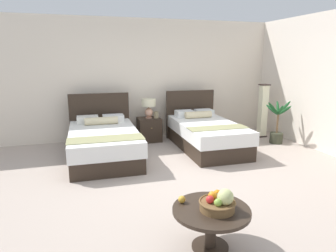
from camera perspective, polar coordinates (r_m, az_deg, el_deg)
The scene contains 14 objects.
ground_plane at distance 4.78m, azimuth 2.47°, elevation -10.24°, with size 10.11×9.27×0.02m, color #AD9C90.
wall_back at distance 7.16m, azimuth -5.00°, elevation 8.84°, with size 10.11×0.12×2.75m, color beige.
wall_side_right at distance 6.58m, azimuth 29.40°, elevation 6.91°, with size 0.12×4.87×2.75m, color silver.
bed_near_window at distance 5.85m, azimuth -12.17°, elevation -2.93°, with size 1.30×2.16×1.12m.
bed_near_corner at distance 6.35m, azimuth 7.16°, elevation -1.43°, with size 1.19×2.14×1.12m.
nightstand at distance 6.86m, azimuth -3.59°, elevation -0.67°, with size 0.51×0.48×0.53m.
table_lamp at distance 6.77m, azimuth -3.69°, elevation 3.88°, with size 0.32×0.32×0.44m.
vase at distance 6.79m, azimuth -2.29°, elevation 2.14°, with size 0.11×0.11×0.15m.
coffee_table at distance 3.10m, azimuth 8.20°, elevation -16.92°, with size 0.77×0.77×0.43m.
fruit_bowl at distance 3.00m, azimuth 9.62°, elevation -14.20°, with size 0.36×0.36×0.23m.
loose_apple at distance 3.12m, azimuth 2.64°, elevation -13.77°, with size 0.07×0.07×0.07m.
loose_orange at distance 3.28m, azimuth 9.40°, elevation -12.51°, with size 0.08×0.08×0.08m.
floor_lamp_corner at distance 7.51m, azimuth 17.59°, elevation 2.77°, with size 0.21×0.21×1.26m.
potted_palm at distance 7.08m, azimuth 20.04°, elevation -0.57°, with size 0.59×0.53×0.96m.
Camera 1 is at (-1.46, -4.15, 1.86)m, focal length 32.02 mm.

